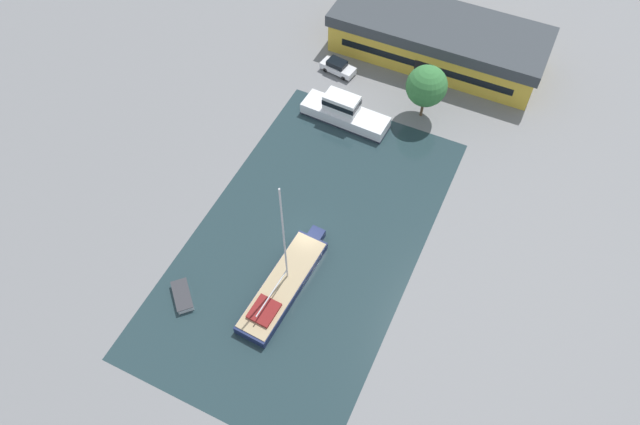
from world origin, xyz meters
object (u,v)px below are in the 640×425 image
at_px(warehouse_building, 438,39).
at_px(motor_cruiser, 344,112).
at_px(parked_car, 338,67).
at_px(quay_tree_near_building, 427,86).
at_px(sailboat_moored, 284,284).
at_px(small_dinghy, 182,296).

height_order(warehouse_building, motor_cruiser, warehouse_building).
bearing_deg(motor_cruiser, parked_car, 31.92).
height_order(parked_car, motor_cruiser, motor_cruiser).
distance_m(quay_tree_near_building, parked_car, 12.63).
bearing_deg(motor_cruiser, quay_tree_near_building, -57.09).
bearing_deg(warehouse_building, sailboat_moored, -93.26).
distance_m(quay_tree_near_building, motor_cruiser, 9.58).
relative_size(quay_tree_near_building, small_dinghy, 2.01).
distance_m(motor_cruiser, small_dinghy, 27.56).
height_order(parked_car, sailboat_moored, sailboat_moored).
height_order(warehouse_building, parked_car, warehouse_building).
distance_m(warehouse_building, motor_cruiser, 16.33).
bearing_deg(parked_car, warehouse_building, 138.03).
height_order(motor_cruiser, small_dinghy, motor_cruiser).
bearing_deg(sailboat_moored, motor_cruiser, 102.81).
relative_size(quay_tree_near_building, sailboat_moored, 0.47).
xyz_separation_m(warehouse_building, sailboat_moored, (-2.05, -37.48, -1.97)).
bearing_deg(small_dinghy, parked_car, 44.61).
bearing_deg(small_dinghy, sailboat_moored, -13.33).
relative_size(quay_tree_near_building, motor_cruiser, 0.65).
bearing_deg(sailboat_moored, quay_tree_near_building, 84.68).
xyz_separation_m(warehouse_building, quay_tree_near_building, (1.94, -10.64, 1.85)).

